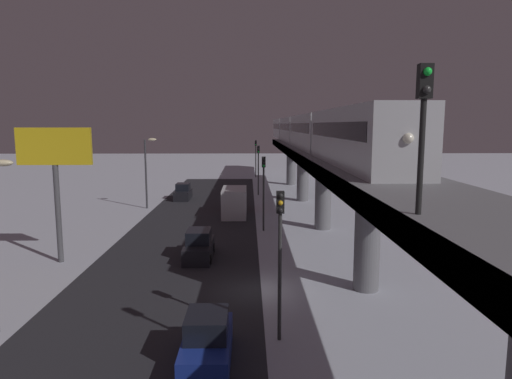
# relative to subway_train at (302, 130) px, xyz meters

# --- Properties ---
(ground_plane) EXTENTS (240.00, 240.00, 0.00)m
(ground_plane) POSITION_rel_subway_train_xyz_m (6.10, 31.27, -8.44)
(ground_plane) COLOR silver
(avenue_asphalt) EXTENTS (11.00, 103.89, 0.01)m
(avenue_asphalt) POSITION_rel_subway_train_xyz_m (11.31, 31.27, -8.44)
(avenue_asphalt) COLOR #28282D
(avenue_asphalt) RESTS_ON ground_plane
(elevated_railway) EXTENTS (5.00, 103.89, 6.66)m
(elevated_railway) POSITION_rel_subway_train_xyz_m (0.09, 31.27, -2.70)
(elevated_railway) COLOR slate
(elevated_railway) RESTS_ON ground_plane
(subway_train) EXTENTS (2.94, 74.07, 3.40)m
(subway_train) POSITION_rel_subway_train_xyz_m (0.00, 0.00, 0.00)
(subway_train) COLOR #B7BABF
(subway_train) RESTS_ON elevated_railway
(rail_signal) EXTENTS (0.36, 0.41, 4.00)m
(rail_signal) POSITION_rel_subway_train_xyz_m (1.88, 43.33, 0.95)
(rail_signal) COLOR black
(rail_signal) RESTS_ON elevated_railway
(sedan_black) EXTENTS (1.91, 4.57, 1.97)m
(sedan_black) POSITION_rel_subway_train_xyz_m (9.91, 25.07, -7.66)
(sedan_black) COLOR black
(sedan_black) RESTS_ON ground_plane
(sedan_black_2) EXTENTS (1.80, 4.23, 1.97)m
(sedan_black_2) POSITION_rel_subway_train_xyz_m (14.51, 0.21, -7.65)
(sedan_black_2) COLOR black
(sedan_black_2) RESTS_ON ground_plane
(sedan_blue) EXTENTS (1.80, 4.31, 1.97)m
(sedan_blue) POSITION_rel_subway_train_xyz_m (8.11, 38.97, -7.65)
(sedan_blue) COLOR navy
(sedan_blue) RESTS_ON ground_plane
(box_truck) EXTENTS (2.40, 7.40, 2.80)m
(box_truck) POSITION_rel_subway_train_xyz_m (7.91, 9.69, -7.10)
(box_truck) COLOR #A51E1E
(box_truck) RESTS_ON ground_plane
(traffic_light_near) EXTENTS (0.32, 0.44, 6.40)m
(traffic_light_near) POSITION_rel_subway_train_xyz_m (5.21, 37.17, -4.25)
(traffic_light_near) COLOR #2D2D2D
(traffic_light_near) RESTS_ON ground_plane
(traffic_light_mid) EXTENTS (0.32, 0.44, 6.40)m
(traffic_light_mid) POSITION_rel_subway_train_xyz_m (5.21, 17.09, -4.25)
(traffic_light_mid) COLOR #2D2D2D
(traffic_light_mid) RESTS_ON ground_plane
(traffic_light_far) EXTENTS (0.32, 0.44, 6.40)m
(traffic_light_far) POSITION_rel_subway_train_xyz_m (5.21, -2.99, -4.25)
(traffic_light_far) COLOR #2D2D2D
(traffic_light_far) RESTS_ON ground_plane
(traffic_light_distant) EXTENTS (0.32, 0.44, 6.40)m
(traffic_light_distant) POSITION_rel_subway_train_xyz_m (5.21, -23.07, -4.25)
(traffic_light_distant) COLOR #2D2D2D
(traffic_light_distant) RESTS_ON ground_plane
(commercial_billboard) EXTENTS (4.80, 0.36, 8.90)m
(commercial_billboard) POSITION_rel_subway_train_xyz_m (19.04, 25.83, -1.62)
(commercial_billboard) COLOR #4C4C51
(commercial_billboard) RESTS_ON ground_plane
(street_lamp_far) EXTENTS (1.35, 0.44, 7.65)m
(street_lamp_far) POSITION_rel_subway_train_xyz_m (17.39, 6.27, -3.63)
(street_lamp_far) COLOR #38383D
(street_lamp_far) RESTS_ON ground_plane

